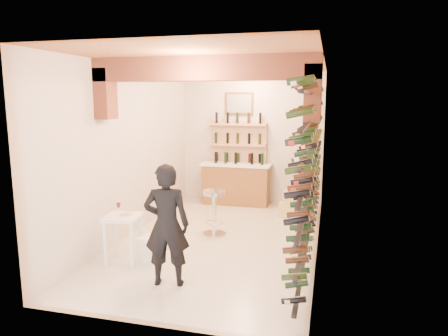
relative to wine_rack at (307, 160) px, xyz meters
name	(u,v)px	position (x,y,z in m)	size (l,w,h in m)	color
ground	(220,240)	(-1.53, 0.00, -1.55)	(6.00, 6.00, 0.00)	beige
room_shell	(216,118)	(-1.53, -0.26, 0.70)	(3.52, 6.02, 3.21)	beige
wine_rack	(307,160)	(0.00, 0.00, 0.00)	(0.32, 5.70, 2.56)	black
back_counter	(236,183)	(-1.83, 2.65, -1.02)	(1.70, 0.62, 1.29)	brown
back_shelving	(238,156)	(-1.83, 2.89, -0.38)	(1.40, 0.31, 2.73)	tan
tasting_table	(123,224)	(-2.74, -1.37, -0.92)	(0.59, 0.59, 0.93)	white
white_stool	(150,249)	(-2.36, -1.24, -1.35)	(0.32, 0.32, 0.40)	white
person	(167,225)	(-1.77, -1.93, -0.69)	(0.63, 0.41, 1.72)	black
chrome_barstool	(214,209)	(-1.71, 0.25, -1.04)	(0.45, 0.45, 0.87)	silver
crate_lower	(294,210)	(-0.34, 1.82, -1.38)	(0.56, 0.39, 0.34)	tan
crate_upper	(294,197)	(-0.34, 1.82, -1.08)	(0.44, 0.30, 0.26)	tan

